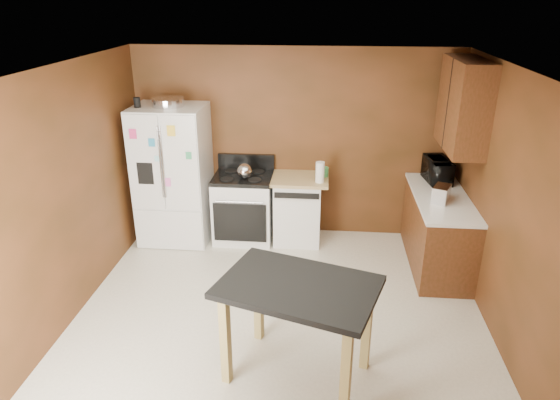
# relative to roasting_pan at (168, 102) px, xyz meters

# --- Properties ---
(floor) EXTENTS (4.50, 4.50, 0.00)m
(floor) POSITION_rel_roasting_pan_xyz_m (1.54, -1.88, -1.85)
(floor) COLOR silver
(floor) RESTS_ON ground
(ceiling) EXTENTS (4.50, 4.50, 0.00)m
(ceiling) POSITION_rel_roasting_pan_xyz_m (1.54, -1.88, 0.65)
(ceiling) COLOR white
(ceiling) RESTS_ON ground
(wall_back) EXTENTS (4.20, 0.00, 4.20)m
(wall_back) POSITION_rel_roasting_pan_xyz_m (1.54, 0.37, -0.60)
(wall_back) COLOR brown
(wall_back) RESTS_ON ground
(wall_front) EXTENTS (4.20, 0.00, 4.20)m
(wall_front) POSITION_rel_roasting_pan_xyz_m (1.54, -4.13, -0.60)
(wall_front) COLOR brown
(wall_front) RESTS_ON ground
(wall_left) EXTENTS (0.00, 4.50, 4.50)m
(wall_left) POSITION_rel_roasting_pan_xyz_m (-0.56, -1.88, -0.60)
(wall_left) COLOR brown
(wall_left) RESTS_ON ground
(wall_right) EXTENTS (0.00, 4.50, 4.50)m
(wall_right) POSITION_rel_roasting_pan_xyz_m (3.64, -1.88, -0.60)
(wall_right) COLOR brown
(wall_right) RESTS_ON ground
(roasting_pan) EXTENTS (0.40, 0.40, 0.10)m
(roasting_pan) POSITION_rel_roasting_pan_xyz_m (0.00, 0.00, 0.00)
(roasting_pan) COLOR silver
(roasting_pan) RESTS_ON refrigerator
(pen_cup) EXTENTS (0.08, 0.08, 0.12)m
(pen_cup) POSITION_rel_roasting_pan_xyz_m (-0.35, -0.11, 0.01)
(pen_cup) COLOR black
(pen_cup) RESTS_ON refrigerator
(kettle) EXTENTS (0.20, 0.20, 0.20)m
(kettle) POSITION_rel_roasting_pan_xyz_m (0.94, -0.06, -0.85)
(kettle) COLOR silver
(kettle) RESTS_ON gas_range
(paper_towel) EXTENTS (0.13, 0.13, 0.26)m
(paper_towel) POSITION_rel_roasting_pan_xyz_m (1.90, -0.07, -0.83)
(paper_towel) COLOR white
(paper_towel) RESTS_ON dishwasher
(green_canister) EXTENTS (0.12, 0.12, 0.12)m
(green_canister) POSITION_rel_roasting_pan_xyz_m (1.95, 0.15, -0.90)
(green_canister) COLOR #46B665
(green_canister) RESTS_ON dishwasher
(toaster) EXTENTS (0.25, 0.30, 0.19)m
(toaster) POSITION_rel_roasting_pan_xyz_m (3.28, -0.61, -0.85)
(toaster) COLOR silver
(toaster) RESTS_ON right_cabinets
(microwave) EXTENTS (0.39, 0.53, 0.27)m
(microwave) POSITION_rel_roasting_pan_xyz_m (3.37, 0.07, -0.82)
(microwave) COLOR black
(microwave) RESTS_ON right_cabinets
(refrigerator) EXTENTS (0.90, 0.80, 1.80)m
(refrigerator) POSITION_rel_roasting_pan_xyz_m (-0.01, -0.02, -0.95)
(refrigerator) COLOR white
(refrigerator) RESTS_ON ground
(gas_range) EXTENTS (0.76, 0.68, 1.10)m
(gas_range) POSITION_rel_roasting_pan_xyz_m (0.90, 0.04, -1.39)
(gas_range) COLOR white
(gas_range) RESTS_ON ground
(dishwasher) EXTENTS (0.78, 0.63, 0.89)m
(dishwasher) POSITION_rel_roasting_pan_xyz_m (1.62, 0.07, -1.40)
(dishwasher) COLOR white
(dishwasher) RESTS_ON ground
(right_cabinets) EXTENTS (0.63, 1.58, 2.45)m
(right_cabinets) POSITION_rel_roasting_pan_xyz_m (3.38, -0.40, -0.94)
(right_cabinets) COLOR brown
(right_cabinets) RESTS_ON ground
(island) EXTENTS (1.46, 1.19, 0.91)m
(island) POSITION_rel_roasting_pan_xyz_m (1.77, -2.52, -1.08)
(island) COLOR black
(island) RESTS_ON ground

